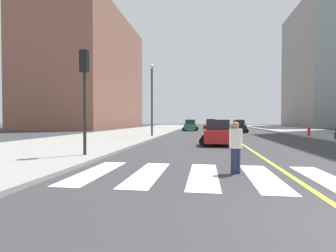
{
  "coord_description": "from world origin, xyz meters",
  "views": [
    {
      "loc": [
        -2.64,
        -4.21,
        1.76
      ],
      "look_at": [
        -6.59,
        23.01,
        1.11
      ],
      "focal_mm": 27.7,
      "sensor_mm": 36.0,
      "label": 1
    }
  ],
  "objects_px": {
    "fire_hydrant": "(309,132)",
    "car_white_nearest": "(240,124)",
    "car_black_fifth": "(239,127)",
    "traffic_light_far_corner": "(84,82)",
    "car_green_fourth": "(190,126)",
    "pedestrian_crossing": "(236,145)",
    "car_red_third": "(218,133)",
    "car_yellow_second": "(210,124)",
    "street_lamp": "(152,94)"
  },
  "relations": [
    {
      "from": "fire_hydrant",
      "to": "car_white_nearest",
      "type": "bearing_deg",
      "value": 94.72
    },
    {
      "from": "car_yellow_second",
      "to": "car_red_third",
      "type": "distance_m",
      "value": 33.45
    },
    {
      "from": "fire_hydrant",
      "to": "car_black_fifth",
      "type": "bearing_deg",
      "value": 123.33
    },
    {
      "from": "car_black_fifth",
      "to": "car_red_third",
      "type": "bearing_deg",
      "value": 80.67
    },
    {
      "from": "car_yellow_second",
      "to": "pedestrian_crossing",
      "type": "relative_size",
      "value": 2.6
    },
    {
      "from": "car_black_fifth",
      "to": "traffic_light_far_corner",
      "type": "height_order",
      "value": "traffic_light_far_corner"
    },
    {
      "from": "car_red_third",
      "to": "car_black_fifth",
      "type": "relative_size",
      "value": 1.03
    },
    {
      "from": "fire_hydrant",
      "to": "car_red_third",
      "type": "bearing_deg",
      "value": -135.06
    },
    {
      "from": "car_yellow_second",
      "to": "traffic_light_far_corner",
      "type": "distance_m",
      "value": 41.35
    },
    {
      "from": "fire_hydrant",
      "to": "car_green_fourth",
      "type": "bearing_deg",
      "value": 132.25
    },
    {
      "from": "car_black_fifth",
      "to": "fire_hydrant",
      "type": "relative_size",
      "value": 4.4
    },
    {
      "from": "car_red_third",
      "to": "car_black_fifth",
      "type": "height_order",
      "value": "car_red_third"
    },
    {
      "from": "car_green_fourth",
      "to": "fire_hydrant",
      "type": "bearing_deg",
      "value": -47.82
    },
    {
      "from": "car_white_nearest",
      "to": "pedestrian_crossing",
      "type": "bearing_deg",
      "value": 81.08
    },
    {
      "from": "car_white_nearest",
      "to": "car_red_third",
      "type": "height_order",
      "value": "car_white_nearest"
    },
    {
      "from": "pedestrian_crossing",
      "to": "street_lamp",
      "type": "bearing_deg",
      "value": -111.84
    },
    {
      "from": "car_green_fourth",
      "to": "fire_hydrant",
      "type": "height_order",
      "value": "car_green_fourth"
    },
    {
      "from": "car_green_fourth",
      "to": "car_yellow_second",
      "type": "bearing_deg",
      "value": 70.62
    },
    {
      "from": "car_green_fourth",
      "to": "traffic_light_far_corner",
      "type": "height_order",
      "value": "traffic_light_far_corner"
    },
    {
      "from": "car_yellow_second",
      "to": "car_green_fourth",
      "type": "bearing_deg",
      "value": -111.74
    },
    {
      "from": "car_yellow_second",
      "to": "car_white_nearest",
      "type": "bearing_deg",
      "value": 50.42
    },
    {
      "from": "car_green_fourth",
      "to": "street_lamp",
      "type": "bearing_deg",
      "value": -100.48
    },
    {
      "from": "pedestrian_crossing",
      "to": "street_lamp",
      "type": "distance_m",
      "value": 18.73
    },
    {
      "from": "car_white_nearest",
      "to": "pedestrian_crossing",
      "type": "height_order",
      "value": "car_white_nearest"
    },
    {
      "from": "car_yellow_second",
      "to": "fire_hydrant",
      "type": "relative_size",
      "value": 4.96
    },
    {
      "from": "car_black_fifth",
      "to": "pedestrian_crossing",
      "type": "relative_size",
      "value": 2.3
    },
    {
      "from": "car_red_third",
      "to": "traffic_light_far_corner",
      "type": "relative_size",
      "value": 0.84
    },
    {
      "from": "car_green_fourth",
      "to": "car_black_fifth",
      "type": "distance_m",
      "value": 8.73
    },
    {
      "from": "car_green_fourth",
      "to": "car_black_fifth",
      "type": "bearing_deg",
      "value": -36.89
    },
    {
      "from": "car_black_fifth",
      "to": "pedestrian_crossing",
      "type": "bearing_deg",
      "value": 84.84
    },
    {
      "from": "traffic_light_far_corner",
      "to": "pedestrian_crossing",
      "type": "height_order",
      "value": "traffic_light_far_corner"
    },
    {
      "from": "pedestrian_crossing",
      "to": "fire_hydrant",
      "type": "bearing_deg",
      "value": -158.12
    },
    {
      "from": "street_lamp",
      "to": "car_white_nearest",
      "type": "bearing_deg",
      "value": 69.39
    },
    {
      "from": "car_white_nearest",
      "to": "traffic_light_far_corner",
      "type": "bearing_deg",
      "value": 73.52
    },
    {
      "from": "car_red_third",
      "to": "pedestrian_crossing",
      "type": "xyz_separation_m",
      "value": [
        0.13,
        -9.88,
        0.11
      ]
    },
    {
      "from": "traffic_light_far_corner",
      "to": "fire_hydrant",
      "type": "xyz_separation_m",
      "value": [
        15.95,
        16.88,
        -2.94
      ]
    },
    {
      "from": "traffic_light_far_corner",
      "to": "street_lamp",
      "type": "relative_size",
      "value": 0.66
    },
    {
      "from": "car_white_nearest",
      "to": "street_lamp",
      "type": "distance_m",
      "value": 37.54
    },
    {
      "from": "car_red_third",
      "to": "traffic_light_far_corner",
      "type": "distance_m",
      "value": 10.05
    },
    {
      "from": "car_green_fourth",
      "to": "pedestrian_crossing",
      "type": "height_order",
      "value": "car_green_fourth"
    },
    {
      "from": "car_red_third",
      "to": "car_black_fifth",
      "type": "distance_m",
      "value": 18.86
    },
    {
      "from": "car_green_fourth",
      "to": "car_black_fifth",
      "type": "height_order",
      "value": "car_green_fourth"
    },
    {
      "from": "car_red_third",
      "to": "car_green_fourth",
      "type": "height_order",
      "value": "car_green_fourth"
    },
    {
      "from": "car_black_fifth",
      "to": "pedestrian_crossing",
      "type": "xyz_separation_m",
      "value": [
        -3.6,
        -28.38,
        0.13
      ]
    },
    {
      "from": "street_lamp",
      "to": "car_yellow_second",
      "type": "bearing_deg",
      "value": 76.19
    },
    {
      "from": "street_lamp",
      "to": "pedestrian_crossing",
      "type": "bearing_deg",
      "value": -69.66
    },
    {
      "from": "pedestrian_crossing",
      "to": "traffic_light_far_corner",
      "type": "bearing_deg",
      "value": -63.87
    },
    {
      "from": "car_white_nearest",
      "to": "street_lamp",
      "type": "bearing_deg",
      "value": 67.84
    },
    {
      "from": "traffic_light_far_corner",
      "to": "street_lamp",
      "type": "xyz_separation_m",
      "value": [
        0.09,
        14.67,
        0.93
      ]
    },
    {
      "from": "car_yellow_second",
      "to": "street_lamp",
      "type": "xyz_separation_m",
      "value": [
        -6.41,
        -26.08,
        3.54
      ]
    }
  ]
}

